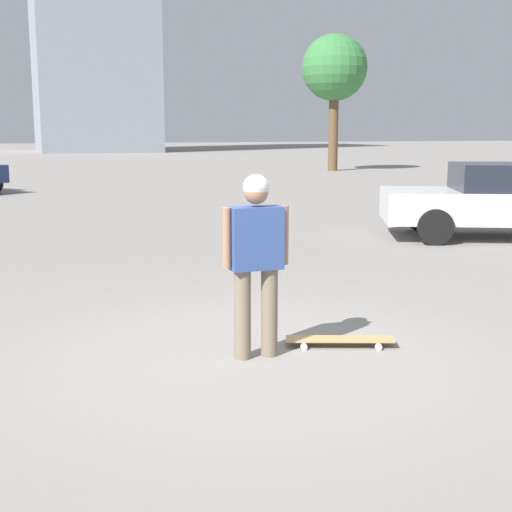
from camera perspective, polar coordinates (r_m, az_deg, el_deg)
The scene contains 5 objects.
ground_plane at distance 6.35m, azimuth -0.00°, elevation -8.05°, with size 220.00×220.00×0.00m, color gray.
person at distance 6.12m, azimuth -0.00°, elevation 0.27°, with size 0.22×0.60×1.61m.
skateboard at distance 6.67m, azimuth 6.73°, elevation -6.66°, with size 0.54×1.01×0.08m.
car_parked_near at distance 13.87m, azimuth 19.17°, elevation 4.28°, with size 3.36×4.63×1.38m.
tree_distant at distance 35.76m, azimuth 6.29°, elevation 14.64°, with size 3.18×3.18×6.55m.
Camera 1 is at (5.70, -1.99, 1.97)m, focal length 50.00 mm.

